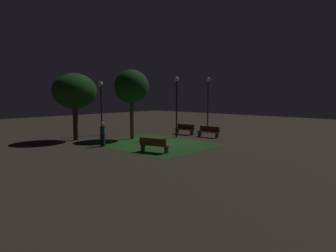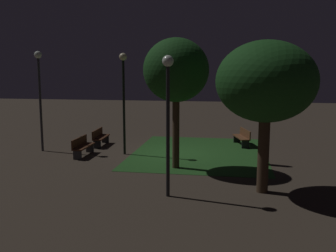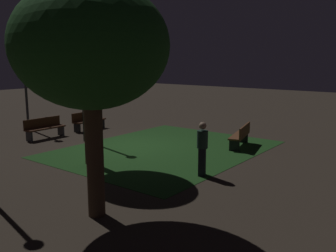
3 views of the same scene
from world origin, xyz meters
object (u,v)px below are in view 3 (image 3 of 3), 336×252
Objects in this scene: tree_tall_center at (91,47)px; bench_front_right at (44,127)px; bench_by_lamp at (88,120)px; lamp_post_plaza_west at (24,61)px; tree_near_wall at (85,40)px; bench_near_trees at (241,135)px; pedestrian at (202,148)px; lamp_post_plaza_east at (82,63)px.

bench_front_right is at bearing -117.11° from tree_tall_center.
bench_by_lamp is 4.10m from lamp_post_plaza_west.
bench_front_right is 6.04m from tree_near_wall.
pedestrian is (4.02, 0.76, 0.37)m from bench_near_trees.
bench_front_right is at bearing -0.00° from bench_by_lamp.
tree_tall_center is at bearing 52.13° from lamp_post_plaza_east.
tree_tall_center is (7.83, 0.45, 3.17)m from bench_near_trees.
lamp_post_plaza_east reaches higher than bench_by_lamp.
tree_tall_center is at bearing -4.62° from pedestrian.
tree_near_wall reaches higher than tree_tall_center.
bench_front_right is 9.51m from tree_tall_center.
lamp_post_plaza_west is at bearing -53.60° from bench_by_lamp.
tree_tall_center is 0.94× the size of tree_near_wall.
bench_by_lamp and bench_front_right have the same top height.
bench_by_lamp is 0.38× the size of lamp_post_plaza_east.
lamp_post_plaza_west reaches higher than bench_by_lamp.
tree_near_wall is at bearing -28.68° from bench_near_trees.
lamp_post_plaza_west is (-2.17, -7.07, -0.68)m from tree_near_wall.
bench_near_trees is at bearing -176.70° from tree_tall_center.
tree_near_wall is at bearing 72.56° from bench_front_right.
bench_front_right is 0.36× the size of tree_tall_center.
pedestrian is at bearing 108.33° from tree_near_wall.
lamp_post_plaza_west is at bearing -90.50° from lamp_post_plaza_east.
tree_tall_center is (6.55, 7.99, 3.17)m from bench_by_lamp.
bench_front_right is (2.46, -0.00, 0.00)m from bench_by_lamp.
bench_near_trees is at bearing 118.54° from lamp_post_plaza_east.
pedestrian is at bearing 88.10° from bench_front_right.
lamp_post_plaza_east is (1.80, 1.88, 2.76)m from bench_by_lamp.
lamp_post_plaza_west is (-4.79, -10.38, -0.34)m from tree_tall_center.
bench_front_right is at bearing -107.44° from tree_near_wall.
bench_by_lamp is 1.13× the size of pedestrian.
pedestrian is (-3.81, 0.31, -2.80)m from tree_tall_center.
lamp_post_plaza_west is (3.04, -9.93, 2.83)m from bench_near_trees.
tree_near_wall is 4.93m from pedestrian.
tree_near_wall is at bearing -128.40° from tree_tall_center.
bench_by_lamp is at bearing -133.80° from lamp_post_plaza_east.
pedestrian is at bearing 84.78° from lamp_post_plaza_west.
bench_near_trees is at bearing 116.40° from bench_front_right.
lamp_post_plaza_east is at bearing 46.20° from bench_by_lamp.
tree_near_wall reaches higher than bench_near_trees.
lamp_post_plaza_east is 2.99× the size of pedestrian.
bench_near_trees is 1.16× the size of pedestrian.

